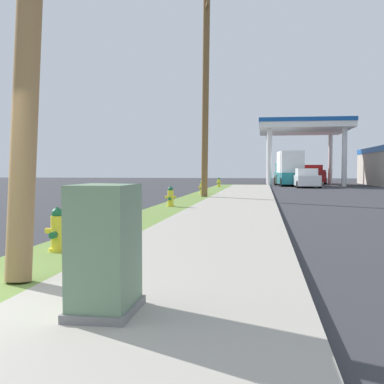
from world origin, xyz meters
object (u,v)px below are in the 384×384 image
object	(u,v)px
car_white_by_far_pump	(306,179)
truck_teal_at_forecourt	(289,169)
utility_cabinet	(105,253)
utility_pole_midground	(205,97)
fire_hydrant_second	(171,198)
fire_hydrant_third	(202,188)
truck_red_on_apron	(314,175)
fire_hydrant_fourth	(219,183)
car_tan_by_near_pump	(285,177)
fire_hydrant_nearest	(57,232)

from	to	relation	value
car_white_by_far_pump	truck_teal_at_forecourt	world-z (taller)	truck_teal_at_forecourt
utility_cabinet	utility_pole_midground	bearing A→B (deg)	93.90
fire_hydrant_second	fire_hydrant_third	bearing A→B (deg)	90.35
truck_teal_at_forecourt	truck_red_on_apron	bearing A→B (deg)	67.12
fire_hydrant_second	utility_pole_midground	size ratio (longest dim) A/B	0.08
truck_teal_at_forecourt	truck_red_on_apron	world-z (taller)	truck_teal_at_forecourt
fire_hydrant_second	fire_hydrant_fourth	xyz separation A→B (m)	(-0.06, 20.43, 0.00)
fire_hydrant_second	car_white_by_far_pump	size ratio (longest dim) A/B	0.16
fire_hydrant_second	car_tan_by_near_pump	xyz separation A→B (m)	(5.48, 30.63, 0.28)
fire_hydrant_nearest	car_white_by_far_pump	size ratio (longest dim) A/B	0.16
fire_hydrant_second	utility_pole_midground	xyz separation A→B (m)	(0.60, 5.92, 4.55)
fire_hydrant_nearest	truck_teal_at_forecourt	size ratio (longest dim) A/B	0.11
fire_hydrant_third	truck_teal_at_forecourt	xyz separation A→B (m)	(5.77, 17.81, 1.04)
fire_hydrant_third	car_white_by_far_pump	size ratio (longest dim) A/B	0.16
fire_hydrant_fourth	utility_cabinet	size ratio (longest dim) A/B	0.60
fire_hydrant_nearest	car_tan_by_near_pump	world-z (taller)	car_tan_by_near_pump
fire_hydrant_nearest	fire_hydrant_third	xyz separation A→B (m)	(-0.06, 19.82, 0.00)
fire_hydrant_fourth	truck_teal_at_forecourt	bearing A→B (deg)	51.10
fire_hydrant_nearest	car_white_by_far_pump	xyz separation A→B (m)	(6.89, 33.70, 0.28)
fire_hydrant_nearest	fire_hydrant_third	world-z (taller)	same
fire_hydrant_second	car_tan_by_near_pump	size ratio (longest dim) A/B	0.16
fire_hydrant_third	utility_cabinet	size ratio (longest dim) A/B	0.60
fire_hydrant_nearest	fire_hydrant_fourth	distance (m)	30.49
truck_red_on_apron	fire_hydrant_second	bearing A→B (deg)	-104.00
car_white_by_far_pump	truck_teal_at_forecourt	distance (m)	4.18
utility_cabinet	truck_red_on_apron	xyz separation A→B (m)	(6.64, 47.62, 0.22)
fire_hydrant_nearest	utility_pole_midground	world-z (taller)	utility_pole_midground
truck_teal_at_forecourt	truck_red_on_apron	distance (m)	7.34
utility_cabinet	car_white_by_far_pump	distance (m)	37.28
utility_cabinet	truck_teal_at_forecourt	size ratio (longest dim) A/B	0.19
car_white_by_far_pump	truck_teal_at_forecourt	size ratio (longest dim) A/B	0.70
truck_teal_at_forecourt	fire_hydrant_nearest	bearing A→B (deg)	-98.63
fire_hydrant_nearest	fire_hydrant_third	size ratio (longest dim) A/B	1.00
truck_teal_at_forecourt	utility_pole_midground	bearing A→B (deg)	-103.28
truck_teal_at_forecourt	truck_red_on_apron	size ratio (longest dim) A/B	1.20
fire_hydrant_fourth	utility_pole_midground	xyz separation A→B (m)	(0.66, -14.51, 4.55)
fire_hydrant_fourth	utility_pole_midground	size ratio (longest dim) A/B	0.08
car_tan_by_near_pump	truck_red_on_apron	bearing A→B (deg)	50.10
utility_cabinet	car_tan_by_near_pump	bearing A→B (deg)	85.36
utility_pole_midground	car_white_by_far_pump	world-z (taller)	utility_pole_midground
fire_hydrant_fourth	car_tan_by_near_pump	size ratio (longest dim) A/B	0.16
fire_hydrant_fourth	car_tan_by_near_pump	xyz separation A→B (m)	(5.54, 10.21, 0.28)
fire_hydrant_fourth	truck_red_on_apron	distance (m)	16.34
fire_hydrant_fourth	truck_teal_at_forecourt	xyz separation A→B (m)	(5.77, 7.15, 1.04)
utility_cabinet	fire_hydrant_second	bearing A→B (deg)	98.16
fire_hydrant_fourth	utility_cabinet	xyz separation A→B (m)	(1.97, -33.74, 0.25)
fire_hydrant_second	utility_cabinet	xyz separation A→B (m)	(1.91, -13.31, 0.25)
utility_pole_midground	utility_cabinet	bearing A→B (deg)	-86.10
fire_hydrant_fourth	truck_teal_at_forecourt	size ratio (longest dim) A/B	0.11
car_white_by_far_pump	truck_red_on_apron	bearing A→B (deg)	81.12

